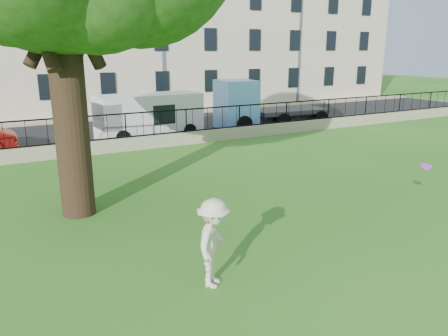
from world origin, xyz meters
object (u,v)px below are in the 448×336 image
white_van (149,116)px  blue_truck (271,103)px  man (214,243)px  frisbee (426,166)px

white_van → blue_truck: 7.63m
man → white_van: 15.49m
white_van → man: bearing=-107.7°
man → blue_truck: 18.82m
frisbee → white_van: white_van is taller
frisbee → man: bearing=179.1°
frisbee → white_van: (-2.00, 15.09, -0.56)m
man → white_van: white_van is taller
man → frisbee: size_ratio=6.63×
blue_truck → frisbee: bearing=-105.5°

